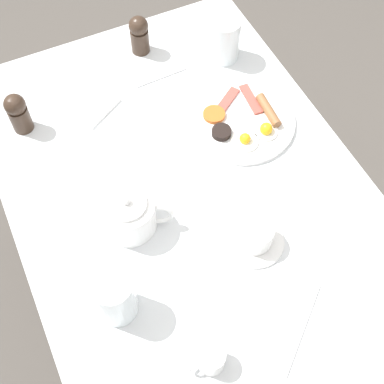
{
  "coord_description": "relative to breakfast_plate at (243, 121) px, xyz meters",
  "views": [
    {
      "loc": [
        0.28,
        0.59,
        1.83
      ],
      "look_at": [
        0.0,
        0.0,
        0.78
      ],
      "focal_mm": 50.0,
      "sensor_mm": 36.0,
      "label": 1
    }
  ],
  "objects": [
    {
      "name": "ground_plane",
      "position": [
        0.21,
        0.14,
        -0.77
      ],
      "size": [
        8.0,
        8.0,
        0.0
      ],
      "primitive_type": "plane",
      "color": "#4C4742"
    },
    {
      "name": "table",
      "position": [
        0.21,
        0.14,
        -0.08
      ],
      "size": [
        0.82,
        1.23,
        0.76
      ],
      "color": "silver",
      "rests_on": "ground_plane"
    },
    {
      "name": "breakfast_plate",
      "position": [
        0.0,
        0.0,
        0.0
      ],
      "size": [
        0.27,
        0.27,
        0.04
      ],
      "color": "white",
      "rests_on": "table"
    },
    {
      "name": "teapot_near",
      "position": [
        0.37,
        0.15,
        0.04
      ],
      "size": [
        0.19,
        0.12,
        0.11
      ],
      "rotation": [
        0.0,
        0.0,
        5.85
      ],
      "color": "white",
      "rests_on": "table"
    },
    {
      "name": "teacup_with_saucer_right",
      "position": [
        0.14,
        0.31,
        0.02
      ],
      "size": [
        0.13,
        0.13,
        0.07
      ],
      "color": "white",
      "rests_on": "table"
    },
    {
      "name": "water_glass_tall",
      "position": [
        0.47,
        0.32,
        0.05
      ],
      "size": [
        0.08,
        0.08,
        0.13
      ],
      "color": "white",
      "rests_on": "table"
    },
    {
      "name": "water_glass_short",
      "position": [
        -0.07,
        -0.24,
        0.05
      ],
      "size": [
        0.08,
        0.08,
        0.12
      ],
      "color": "white",
      "rests_on": "table"
    },
    {
      "name": "creamer_jug",
      "position": [
        0.34,
        0.5,
        0.02
      ],
      "size": [
        0.08,
        0.06,
        0.06
      ],
      "color": "white",
      "rests_on": "table"
    },
    {
      "name": "pepper_grinder",
      "position": [
        0.13,
        -0.36,
        0.05
      ],
      "size": [
        0.05,
        0.05,
        0.11
      ],
      "color": "#38281E",
      "rests_on": "table"
    },
    {
      "name": "salt_grinder",
      "position": [
        0.51,
        -0.23,
        0.05
      ],
      "size": [
        0.05,
        0.05,
        0.11
      ],
      "color": "#38281E",
      "rests_on": "table"
    },
    {
      "name": "napkin_folded",
      "position": [
        0.35,
        -0.25,
        -0.01
      ],
      "size": [
        0.19,
        0.21,
        0.01
      ],
      "rotation": [
        0.0,
        0.0,
        2.1
      ],
      "color": "white",
      "rests_on": "table"
    },
    {
      "name": "fork_by_plate",
      "position": [
        -0.08,
        0.4,
        -0.01
      ],
      "size": [
        0.11,
        0.15,
        0.0
      ],
      "rotation": [
        0.0,
        0.0,
        0.6
      ],
      "color": "silver",
      "rests_on": "table"
    },
    {
      "name": "knife_by_plate",
      "position": [
        0.15,
        0.52,
        -0.01
      ],
      "size": [
        0.17,
        0.14,
        0.0
      ],
      "rotation": [
        0.0,
        0.0,
        5.4
      ],
      "color": "silver",
      "rests_on": "table"
    },
    {
      "name": "spoon_for_tea",
      "position": [
        0.12,
        -0.24,
        -0.01
      ],
      "size": [
        0.15,
        0.02,
        0.0
      ],
      "rotation": [
        0.0,
        0.0,
        1.61
      ],
      "color": "silver",
      "rests_on": "table"
    }
  ]
}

